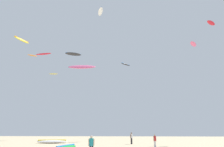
{
  "coord_description": "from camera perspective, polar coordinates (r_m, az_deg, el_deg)",
  "views": [
    {
      "loc": [
        2.28,
        -14.35,
        2.15
      ],
      "look_at": [
        0.0,
        20.56,
        11.01
      ],
      "focal_mm": 35.53,
      "sensor_mm": 36.0,
      "label": 1
    }
  ],
  "objects": [
    {
      "name": "kite_aloft_2",
      "position": [
        49.97,
        3.52,
        2.36
      ],
      "size": [
        2.5,
        2.77,
        0.47
      ],
      "color": "#2D2D33"
    },
    {
      "name": "kite_aloft_5",
      "position": [
        57.34,
        -14.85,
        -0.1
      ],
      "size": [
        2.22,
        0.88,
        0.32
      ],
      "color": "yellow"
    },
    {
      "name": "person_left",
      "position": [
        29.48,
        10.95,
        -16.4
      ],
      "size": [
        0.4,
        0.38,
        1.54
      ],
      "rotation": [
        0.0,
        0.0,
        5.46
      ],
      "color": "silver",
      "rests_on": "ground"
    },
    {
      "name": "kite_grounded_mid",
      "position": [
        38.32,
        -15.15,
        -16.55
      ],
      "size": [
        4.96,
        2.42,
        0.58
      ],
      "color": "white",
      "rests_on": "ground"
    },
    {
      "name": "person_foreground",
      "position": [
        19.7,
        -5.34,
        -17.62
      ],
      "size": [
        0.54,
        0.37,
        1.65
      ],
      "rotation": [
        0.0,
        0.0,
        4.65
      ],
      "color": "black",
      "rests_on": "ground"
    },
    {
      "name": "kite_aloft_3",
      "position": [
        45.64,
        -22.24,
        8.01
      ],
      "size": [
        2.17,
        3.73,
        0.89
      ],
      "color": "yellow"
    },
    {
      "name": "kite_aloft_1",
      "position": [
        41.38,
        20.19,
        7.13
      ],
      "size": [
        2.06,
        2.76,
        0.47
      ],
      "color": "#E5598C"
    },
    {
      "name": "person_right",
      "position": [
        35.17,
        5.02,
        -16.02
      ],
      "size": [
        0.39,
        0.51,
        1.73
      ],
      "rotation": [
        0.0,
        0.0,
        2.62
      ],
      "color": "black",
      "rests_on": "ground"
    },
    {
      "name": "kite_aloft_7",
      "position": [
        37.58,
        -2.97,
        15.64
      ],
      "size": [
        1.32,
        2.82,
        0.46
      ],
      "color": "white"
    },
    {
      "name": "kite_aloft_0",
      "position": [
        58.84,
        -9.93,
        4.96
      ],
      "size": [
        4.33,
        2.83,
        0.81
      ],
      "color": "#2D2D33"
    },
    {
      "name": "kite_aloft_4",
      "position": [
        32.41,
        -7.74,
        1.7
      ],
      "size": [
        4.07,
        1.36,
        0.93
      ],
      "color": "#E5598C"
    },
    {
      "name": "kite_aloft_6",
      "position": [
        48.83,
        24.14,
        11.79
      ],
      "size": [
        2.57,
        2.45,
        0.65
      ],
      "color": "red"
    },
    {
      "name": "kite_aloft_9",
      "position": [
        51.83,
        -17.22,
        4.83
      ],
      "size": [
        3.91,
        1.8,
        0.64
      ],
      "color": "red"
    },
    {
      "name": "kite_aloft_8",
      "position": [
        59.94,
        -19.81,
        4.39
      ],
      "size": [
        2.35,
        2.01,
        0.58
      ],
      "color": "orange"
    },
    {
      "name": "kite_grounded_near",
      "position": [
        25.79,
        -11.8,
        -18.14
      ],
      "size": [
        2.13,
        4.65,
        0.57
      ],
      "color": "green",
      "rests_on": "ground"
    }
  ]
}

